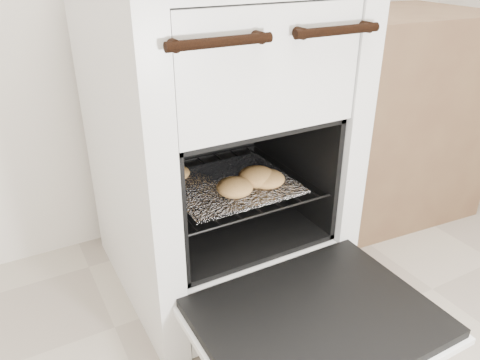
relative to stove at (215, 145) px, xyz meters
name	(u,v)px	position (x,y,z in m)	size (l,w,h in m)	color
stove	(215,145)	(0.00, 0.00, 0.00)	(0.65, 0.73, 1.00)	silver
oven_door	(317,321)	(0.00, -0.55, -0.27)	(0.59, 0.46, 0.04)	black
oven_rack	(226,183)	(0.00, -0.07, -0.10)	(0.48, 0.46, 0.01)	black
foil_sheet	(230,184)	(0.00, -0.09, -0.10)	(0.37, 0.33, 0.01)	white
baked_rolls	(239,179)	(0.01, -0.13, -0.07)	(0.36, 0.31, 0.06)	#E0A459
counter	(371,118)	(0.77, 0.12, -0.07)	(0.83, 0.55, 0.83)	brown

